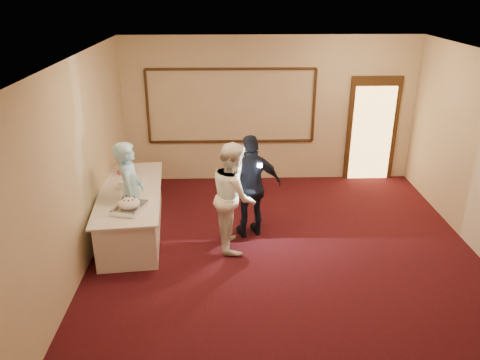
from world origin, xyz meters
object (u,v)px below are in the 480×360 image
object	(u,v)px
pavlova_tray	(129,205)
tart	(132,199)
buffet_table	(132,211)
woman	(234,196)
cupcake_stand	(125,164)
guest	(251,187)
man	(131,195)
plate_stack_a	(123,185)
plate_stack_b	(140,180)

from	to	relation	value
pavlova_tray	tart	world-z (taller)	pavlova_tray
buffet_table	woman	distance (m)	1.83
cupcake_stand	guest	xyz separation A→B (m)	(2.22, -0.94, -0.07)
tart	guest	distance (m)	1.91
man	woman	world-z (taller)	man
pavlova_tray	woman	size ratio (longest dim) A/B	0.36
pavlova_tray	cupcake_stand	distance (m)	1.58
cupcake_stand	plate_stack_a	size ratio (longest dim) A/B	2.61
pavlova_tray	man	bearing A→B (deg)	95.62
guest	plate_stack_b	bearing A→B (deg)	-28.93
plate_stack_b	guest	bearing A→B (deg)	-11.89
pavlova_tray	tart	bearing A→B (deg)	94.31
buffet_table	plate_stack_a	bearing A→B (deg)	146.43
plate_stack_a	tart	xyz separation A→B (m)	(0.22, -0.47, -0.05)
plate_stack_a	woman	distance (m)	1.90
cupcake_stand	buffet_table	bearing A→B (deg)	-74.72
buffet_table	man	world-z (taller)	man
cupcake_stand	man	size ratio (longest dim) A/B	0.27
cupcake_stand	woman	xyz separation A→B (m)	(1.93, -1.29, -0.07)
cupcake_stand	man	distance (m)	1.24
plate_stack_b	man	size ratio (longest dim) A/B	0.10
guest	pavlova_tray	bearing A→B (deg)	0.70
plate_stack_a	plate_stack_b	world-z (taller)	plate_stack_a
cupcake_stand	plate_stack_b	xyz separation A→B (m)	(0.35, -0.55, -0.09)
man	guest	size ratio (longest dim) A/B	1.00
buffet_table	guest	distance (m)	2.06
pavlova_tray	buffet_table	bearing A→B (deg)	100.56
pavlova_tray	woman	distance (m)	1.59
woman	guest	world-z (taller)	guest
pavlova_tray	plate_stack_b	xyz separation A→B (m)	(-0.01, 0.99, -0.01)
buffet_table	guest	xyz separation A→B (m)	(2.00, -0.13, 0.48)
cupcake_stand	plate_stack_b	size ratio (longest dim) A/B	2.67
pavlova_tray	woman	world-z (taller)	woman
pavlova_tray	guest	distance (m)	1.95
buffet_table	woman	bearing A→B (deg)	-15.52
tart	woman	distance (m)	1.60
cupcake_stand	man	bearing A→B (deg)	-74.84
plate_stack_a	guest	size ratio (longest dim) A/B	0.10
plate_stack_a	cupcake_stand	bearing A→B (deg)	98.32
guest	tart	bearing A→B (deg)	-9.06
man	woman	size ratio (longest dim) A/B	1.00
plate_stack_b	guest	size ratio (longest dim) A/B	0.10
guest	buffet_table	bearing A→B (deg)	-20.70
plate_stack_a	guest	xyz separation A→B (m)	(2.11, -0.20, 0.03)
plate_stack_b	guest	xyz separation A→B (m)	(1.87, -0.39, 0.03)
plate_stack_b	tart	world-z (taller)	plate_stack_b
cupcake_stand	tart	world-z (taller)	cupcake_stand
plate_stack_b	cupcake_stand	bearing A→B (deg)	122.50
pavlova_tray	man	xyz separation A→B (m)	(-0.03, 0.34, 0.01)
cupcake_stand	plate_stack_a	xyz separation A→B (m)	(0.11, -0.74, -0.09)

